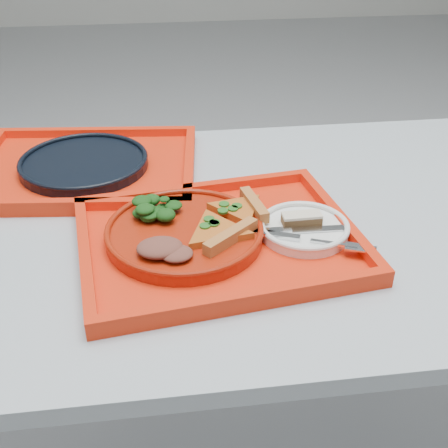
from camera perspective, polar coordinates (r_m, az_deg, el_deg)
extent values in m
cube|color=#A0AAB3|center=(1.04, 6.44, 0.48)|extent=(1.60, 0.80, 0.03)
cube|color=red|center=(0.93, -0.58, -1.91)|extent=(0.49, 0.40, 0.01)
cube|color=red|center=(1.20, -13.93, 5.31)|extent=(0.48, 0.39, 0.01)
cylinder|color=#9A1E0A|center=(0.93, -4.02, -1.04)|extent=(0.26, 0.26, 0.02)
cylinder|color=white|center=(0.95, 8.12, -0.61)|extent=(0.15, 0.15, 0.01)
cylinder|color=black|center=(1.19, -14.02, 5.91)|extent=(0.26, 0.26, 0.02)
ellipsoid|color=black|center=(0.96, -7.22, 1.99)|extent=(0.08, 0.07, 0.04)
ellipsoid|color=brown|center=(0.87, -6.54, -2.40)|extent=(0.07, 0.06, 0.02)
cube|color=#52301B|center=(0.95, 7.88, 0.43)|extent=(0.07, 0.03, 0.01)
cube|color=beige|center=(0.95, 7.92, 0.91)|extent=(0.07, 0.03, 0.00)
cube|color=silver|center=(0.93, 7.75, -0.56)|extent=(0.19, 0.02, 0.01)
cube|color=silver|center=(0.91, 8.66, -1.59)|extent=(0.18, 0.09, 0.01)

